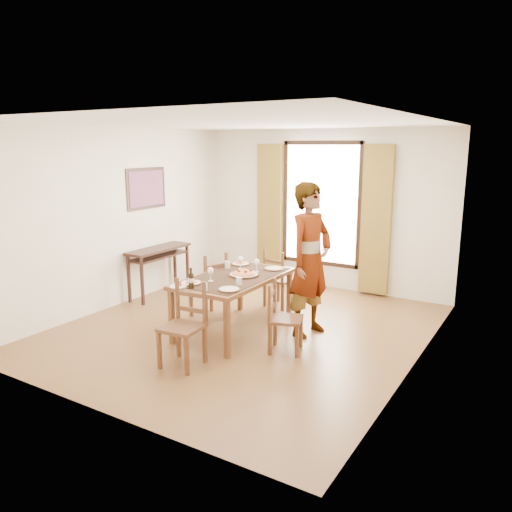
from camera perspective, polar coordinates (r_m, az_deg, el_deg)
The scene contains 22 objects.
ground at distance 6.81m, azimuth -1.38°, elevation -8.32°, with size 5.00×5.00×0.00m, color #4F2B18.
room_shell at distance 6.54m, azimuth -0.88°, elevation 4.77°, with size 4.60×5.10×2.74m.
console_table at distance 8.27m, azimuth -11.05°, elevation 0.15°, with size 0.38×1.20×0.80m.
dining_table at distance 6.54m, azimuth -2.52°, elevation -2.89°, with size 0.95×1.67×0.76m.
chair_west at distance 7.14m, azimuth -5.30°, elevation -3.61°, with size 0.53×0.53×0.96m.
chair_north at distance 7.61m, azimuth 2.67°, elevation -2.78°, with size 0.45×0.45×0.90m.
chair_south at distance 5.67m, azimuth -8.28°, elevation -8.07°, with size 0.46×0.46×0.95m.
chair_east at distance 5.99m, azimuth 3.14°, elevation -7.27°, with size 0.48×0.48×0.85m.
man at distance 6.43m, azimuth 6.20°, elevation -0.44°, with size 0.62×0.81×1.98m, color #93959B.
plate_sw at distance 6.20m, azimuth -7.42°, elevation -2.92°, with size 0.27×0.27×0.05m, color silver, non-canonical shape.
plate_se at distance 5.89m, azimuth -3.08°, elevation -3.68°, with size 0.27×0.27×0.05m, color silver, non-canonical shape.
plate_nw at distance 7.14m, azimuth -1.78°, elevation -0.78°, with size 0.27×0.27×0.05m, color silver, non-canonical shape.
plate_ne at distance 6.86m, azimuth 2.04°, elevation -1.32°, with size 0.27×0.27×0.05m, color silver, non-canonical shape.
pasta_platter at distance 6.52m, azimuth -1.38°, elevation -1.84°, with size 0.40×0.40×0.10m, color #BC3618, non-canonical shape.
caprese_plate at distance 6.09m, azimuth -8.88°, elevation -3.34°, with size 0.20×0.20×0.04m, color silver, non-canonical shape.
wine_glass_a at distance 6.27m, azimuth -5.22°, elevation -2.08°, with size 0.08×0.08×0.18m, color white, non-canonical shape.
wine_glass_b at distance 6.71m, azimuth 0.08°, elevation -1.07°, with size 0.08×0.08×0.18m, color white, non-canonical shape.
wine_glass_c at distance 6.87m, azimuth -1.81°, elevation -0.75°, with size 0.08×0.08×0.18m, color white, non-canonical shape.
tumbler_a at distance 6.09m, azimuth -1.95°, elevation -2.89°, with size 0.07×0.07×0.10m, color silver.
tumbler_b at distance 6.93m, azimuth -3.29°, elevation -1.01°, with size 0.07×0.07×0.10m, color silver.
tumbler_c at distance 5.88m, azimuth -5.92°, elevation -3.52°, with size 0.07×0.07×0.10m, color silver.
wine_bottle at distance 5.99m, azimuth -7.43°, elevation -2.52°, with size 0.07×0.07×0.25m, color black, non-canonical shape.
Camera 1 is at (3.44, -5.35, 2.43)m, focal length 35.00 mm.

